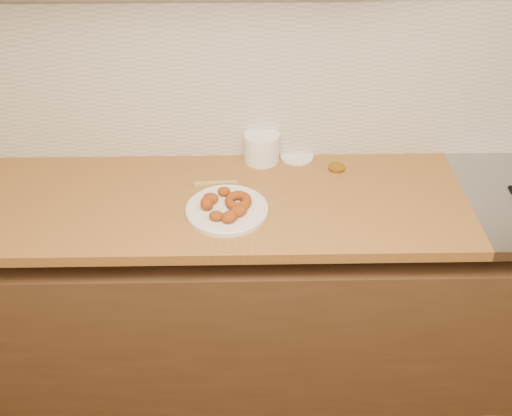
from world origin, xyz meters
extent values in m
cube|color=#B9A88F|center=(0.00, 2.00, 1.35)|extent=(4.00, 0.02, 2.70)
cube|color=#52331F|center=(0.00, 1.69, 0.39)|extent=(3.60, 0.60, 0.77)
cube|color=olive|center=(-0.65, 1.69, 0.88)|extent=(2.30, 0.62, 0.04)
cube|color=beige|center=(0.00, 1.99, 1.20)|extent=(3.60, 0.02, 0.60)
cylinder|color=silver|center=(-0.36, 1.61, 0.91)|extent=(0.29, 0.29, 0.02)
torus|color=#9E3A0F|center=(-0.32, 1.63, 0.93)|extent=(0.10, 0.10, 0.04)
ellipsoid|color=#9E3A0F|center=(-0.41, 1.64, 0.93)|extent=(0.06, 0.06, 0.04)
ellipsoid|color=#9E3A0F|center=(-0.42, 1.60, 0.94)|extent=(0.05, 0.06, 0.05)
ellipsoid|color=#9E3A0F|center=(-0.39, 1.54, 0.93)|extent=(0.06, 0.05, 0.03)
ellipsoid|color=#9E3A0F|center=(-0.35, 1.54, 0.93)|extent=(0.08, 0.08, 0.04)
ellipsoid|color=#9E3A0F|center=(-0.37, 1.68, 0.93)|extent=(0.05, 0.04, 0.03)
ellipsoid|color=#9E3A0F|center=(-0.32, 1.57, 0.93)|extent=(0.08, 0.08, 0.04)
cylinder|color=white|center=(-0.23, 1.94, 0.96)|extent=(0.17, 0.17, 0.11)
cylinder|color=silver|center=(-0.09, 1.96, 0.90)|extent=(0.14, 0.14, 0.01)
cylinder|color=#9E6D17|center=(0.06, 1.87, 0.91)|extent=(0.09, 0.09, 0.01)
cube|color=#A98A4D|center=(-0.40, 1.77, 0.91)|extent=(0.16, 0.03, 0.01)
camera|label=1|loc=(-0.29, -0.04, 2.15)|focal=42.00mm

